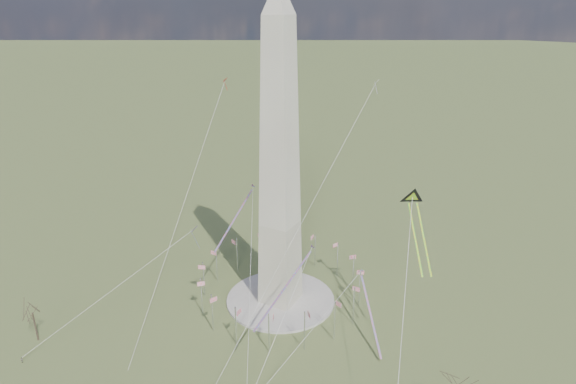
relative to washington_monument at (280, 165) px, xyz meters
The scene contains 14 objects.
ground 47.95m from the washington_monument, ahead, with size 2000.00×2000.00×0.00m, color #4D6030.
plaza 47.55m from the washington_monument, ahead, with size 36.00×36.00×0.80m, color #ABA39C.
washington_monument is the anchor object (origin of this frame).
flagpole_ring 40.68m from the washington_monument, 169.63° to the right, with size 54.40×54.40×13.00m.
tree_near 75.52m from the washington_monument, 20.32° to the right, with size 8.05×8.05×14.09m.
tree_far 83.75m from the washington_monument, 135.00° to the right, with size 8.28×8.28×14.49m.
person_west 91.25m from the washington_monument, 128.21° to the right, with size 0.77×0.60×1.58m, color gray.
kite_delta_black 40.58m from the washington_monument, ahead, with size 15.22×20.57×17.51m.
kite_diamond_purple 45.55m from the washington_monument, behind, with size 1.80×2.97×9.51m.
kite_streamer_left 35.22m from the washington_monument, 53.03° to the right, with size 6.62×23.30×16.21m.
kite_streamer_mid 21.23m from the washington_monument, behind, with size 2.11×22.50×15.46m.
kite_streamer_right 48.17m from the washington_monument, ahead, with size 15.33×19.30×16.02m.
kite_small_red 51.16m from the washington_monument, 144.18° to the left, with size 1.26×2.09×4.89m.
kite_small_white 50.00m from the washington_monument, 73.39° to the left, with size 1.40×2.25×5.06m.
Camera 1 is at (72.76, -126.45, 97.89)m, focal length 32.00 mm.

